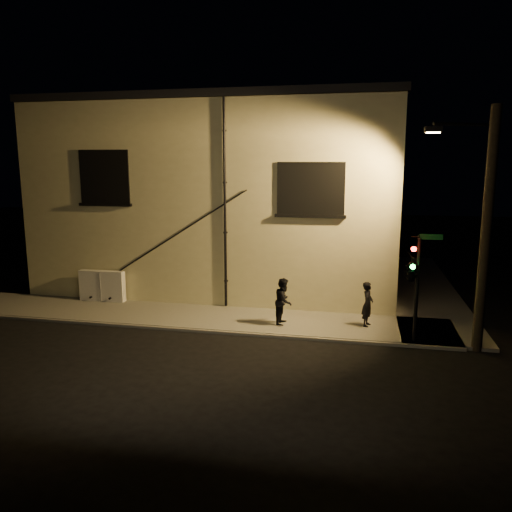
% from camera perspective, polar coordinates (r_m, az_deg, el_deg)
% --- Properties ---
extents(ground, '(90.00, 90.00, 0.00)m').
position_cam_1_polar(ground, '(17.69, -0.26, -9.08)').
color(ground, black).
extents(sidewalk, '(21.00, 16.00, 0.12)m').
position_cam_1_polar(sidewalk, '(21.62, 5.38, -5.30)').
color(sidewalk, slate).
rests_on(sidewalk, ground).
extents(building, '(16.20, 12.23, 8.80)m').
position_cam_1_polar(building, '(26.16, -2.58, 7.13)').
color(building, beige).
rests_on(building, ground).
extents(utility_cabinet, '(2.00, 0.34, 1.32)m').
position_cam_1_polar(utility_cabinet, '(22.42, -17.17, -3.27)').
color(utility_cabinet, silver).
rests_on(utility_cabinet, sidewalk).
extents(pedestrian_a, '(0.52, 0.67, 1.62)m').
position_cam_1_polar(pedestrian_a, '(18.55, 12.63, -5.38)').
color(pedestrian_a, black).
rests_on(pedestrian_a, sidewalk).
extents(pedestrian_b, '(0.71, 0.88, 1.71)m').
position_cam_1_polar(pedestrian_b, '(18.36, 3.18, -5.16)').
color(pedestrian_b, black).
rests_on(pedestrian_b, sidewalk).
extents(traffic_signal, '(1.21, 2.10, 3.59)m').
position_cam_1_polar(traffic_signal, '(16.91, 17.38, -1.52)').
color(traffic_signal, black).
rests_on(traffic_signal, sidewalk).
extents(streetlamp_pole, '(2.05, 1.40, 7.67)m').
position_cam_1_polar(streetlamp_pole, '(16.97, 24.55, 3.16)').
color(streetlamp_pole, black).
rests_on(streetlamp_pole, ground).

